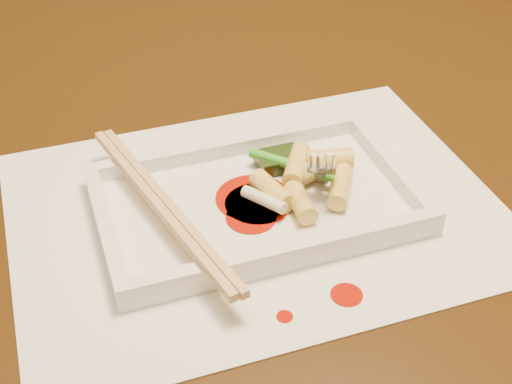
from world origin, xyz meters
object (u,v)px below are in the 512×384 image
object	(u,v)px
chopstick_a	(157,205)
plate_base	(256,205)
placemat	(256,210)
fork	(330,99)
table	(227,181)

from	to	relation	value
chopstick_a	plate_base	bearing A→B (deg)	0.00
placemat	fork	distance (m)	0.11
placemat	fork	world-z (taller)	fork
plate_base	fork	bearing A→B (deg)	14.42
table	chopstick_a	distance (m)	0.24
placemat	plate_base	size ratio (longest dim) A/B	1.54
plate_base	chopstick_a	bearing A→B (deg)	180.00
chopstick_a	table	bearing A→B (deg)	58.50
plate_base	chopstick_a	size ratio (longest dim) A/B	1.10
fork	chopstick_a	bearing A→B (deg)	-173.25
chopstick_a	placemat	bearing A→B (deg)	0.00
placemat	plate_base	distance (m)	0.00
fork	table	bearing A→B (deg)	105.45
placemat	chopstick_a	world-z (taller)	chopstick_a
placemat	chopstick_a	distance (m)	0.09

